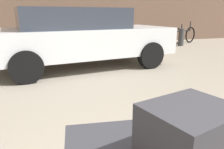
{
  "coord_description": "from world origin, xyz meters",
  "views": [
    {
      "loc": [
        -0.65,
        -0.83,
        1.28
      ],
      "look_at": [
        0.0,
        1.2,
        0.69
      ],
      "focal_mm": 34.92,
      "sensor_mm": 36.0,
      "label": 1
    }
  ],
  "objects_px": {
    "parked_car": "(81,36)",
    "bollard_kerb_mid": "(154,38)",
    "bollard_kerb_near": "(124,39)",
    "bicycle_leaning": "(184,35)",
    "suitcase_black_stacked_top": "(204,146)",
    "bollard_kerb_far": "(181,37)",
    "duffel_bag_charcoal_topmost_pile": "(189,138)"
  },
  "relations": [
    {
      "from": "bicycle_leaning",
      "to": "suitcase_black_stacked_top",
      "type": "bearing_deg",
      "value": -124.6
    },
    {
      "from": "bicycle_leaning",
      "to": "bollard_kerb_mid",
      "type": "relative_size",
      "value": 2.34
    },
    {
      "from": "parked_car",
      "to": "bollard_kerb_near",
      "type": "distance_m",
      "value": 3.26
    },
    {
      "from": "bollard_kerb_near",
      "to": "parked_car",
      "type": "bearing_deg",
      "value": -129.82
    },
    {
      "from": "suitcase_black_stacked_top",
      "to": "bollard_kerb_near",
      "type": "distance_m",
      "value": 7.15
    },
    {
      "from": "bicycle_leaning",
      "to": "bollard_kerb_far",
      "type": "relative_size",
      "value": 2.34
    },
    {
      "from": "bollard_kerb_near",
      "to": "bollard_kerb_mid",
      "type": "distance_m",
      "value": 1.27
    },
    {
      "from": "parked_car",
      "to": "bollard_kerb_near",
      "type": "bearing_deg",
      "value": 50.18
    },
    {
      "from": "parked_car",
      "to": "bollard_kerb_mid",
      "type": "bearing_deg",
      "value": 36.6
    },
    {
      "from": "bollard_kerb_far",
      "to": "bollard_kerb_near",
      "type": "bearing_deg",
      "value": 180.0
    },
    {
      "from": "suitcase_black_stacked_top",
      "to": "bollard_kerb_near",
      "type": "xyz_separation_m",
      "value": [
        2.04,
        6.85,
        -0.12
      ]
    },
    {
      "from": "duffel_bag_charcoal_topmost_pile",
      "to": "bollard_kerb_mid",
      "type": "xyz_separation_m",
      "value": [
        3.72,
        7.18,
        -0.45
      ]
    },
    {
      "from": "bollard_kerb_mid",
      "to": "duffel_bag_charcoal_topmost_pile",
      "type": "bearing_deg",
      "value": -117.4
    },
    {
      "from": "parked_car",
      "to": "bicycle_leaning",
      "type": "bearing_deg",
      "value": 30.68
    },
    {
      "from": "bicycle_leaning",
      "to": "bollard_kerb_near",
      "type": "relative_size",
      "value": 2.34
    },
    {
      "from": "bicycle_leaning",
      "to": "bollard_kerb_mid",
      "type": "distance_m",
      "value": 1.88
    },
    {
      "from": "bollard_kerb_mid",
      "to": "bollard_kerb_near",
      "type": "bearing_deg",
      "value": 180.0
    },
    {
      "from": "bicycle_leaning",
      "to": "bollard_kerb_far",
      "type": "distance_m",
      "value": 0.77
    },
    {
      "from": "parked_car",
      "to": "bicycle_leaning",
      "type": "relative_size",
      "value": 2.71
    },
    {
      "from": "bollard_kerb_near",
      "to": "bollard_kerb_far",
      "type": "relative_size",
      "value": 1.0
    },
    {
      "from": "suitcase_black_stacked_top",
      "to": "duffel_bag_charcoal_topmost_pile",
      "type": "height_order",
      "value": "duffel_bag_charcoal_topmost_pile"
    },
    {
      "from": "bicycle_leaning",
      "to": "bollard_kerb_near",
      "type": "height_order",
      "value": "bicycle_leaning"
    },
    {
      "from": "parked_car",
      "to": "bollard_kerb_far",
      "type": "distance_m",
      "value": 5.26
    },
    {
      "from": "duffel_bag_charcoal_topmost_pile",
      "to": "bicycle_leaning",
      "type": "height_order",
      "value": "bicycle_leaning"
    },
    {
      "from": "bollard_kerb_far",
      "to": "duffel_bag_charcoal_topmost_pile",
      "type": "bearing_deg",
      "value": -124.82
    },
    {
      "from": "parked_car",
      "to": "bicycle_leaning",
      "type": "height_order",
      "value": "parked_car"
    },
    {
      "from": "duffel_bag_charcoal_topmost_pile",
      "to": "bollard_kerb_far",
      "type": "bearing_deg",
      "value": 40.41
    },
    {
      "from": "bollard_kerb_far",
      "to": "bollard_kerb_mid",
      "type": "bearing_deg",
      "value": 180.0
    },
    {
      "from": "suitcase_black_stacked_top",
      "to": "parked_car",
      "type": "relative_size",
      "value": 0.12
    },
    {
      "from": "parked_car",
      "to": "bollard_kerb_mid",
      "type": "relative_size",
      "value": 6.32
    },
    {
      "from": "suitcase_black_stacked_top",
      "to": "bicycle_leaning",
      "type": "bearing_deg",
      "value": 64.09
    },
    {
      "from": "parked_car",
      "to": "bollard_kerb_far",
      "type": "bearing_deg",
      "value": 28.28
    }
  ]
}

